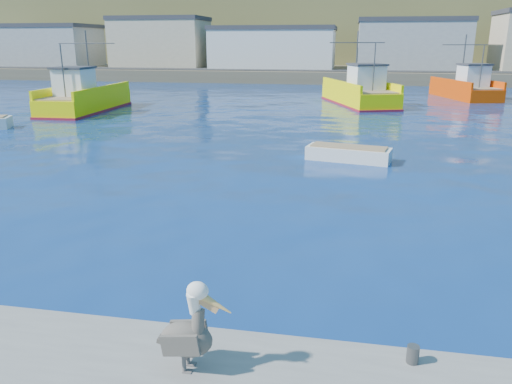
{
  "coord_description": "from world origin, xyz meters",
  "views": [
    {
      "loc": [
        1.79,
        -10.68,
        5.48
      ],
      "look_at": [
        -0.88,
        3.56,
        1.1
      ],
      "focal_mm": 35.0,
      "sensor_mm": 36.0,
      "label": 1
    }
  ],
  "objects_px": {
    "trawler_yellow_b": "(360,93)",
    "boat_orange": "(466,88)",
    "pelican": "(189,332)",
    "trawler_yellow_a": "(84,99)",
    "skiff_mid": "(348,155)"
  },
  "relations": [
    {
      "from": "trawler_yellow_b",
      "to": "skiff_mid",
      "type": "relative_size",
      "value": 2.79
    },
    {
      "from": "boat_orange",
      "to": "pelican",
      "type": "height_order",
      "value": "boat_orange"
    },
    {
      "from": "trawler_yellow_b",
      "to": "pelican",
      "type": "distance_m",
      "value": 40.19
    },
    {
      "from": "trawler_yellow_b",
      "to": "skiff_mid",
      "type": "height_order",
      "value": "trawler_yellow_b"
    },
    {
      "from": "pelican",
      "to": "trawler_yellow_b",
      "type": "bearing_deg",
      "value": 85.59
    },
    {
      "from": "skiff_mid",
      "to": "pelican",
      "type": "xyz_separation_m",
      "value": [
        -2.32,
        -17.35,
        0.88
      ]
    },
    {
      "from": "trawler_yellow_b",
      "to": "trawler_yellow_a",
      "type": "bearing_deg",
      "value": -158.42
    },
    {
      "from": "trawler_yellow_a",
      "to": "pelican",
      "type": "height_order",
      "value": "trawler_yellow_a"
    },
    {
      "from": "trawler_yellow_b",
      "to": "boat_orange",
      "type": "distance_m",
      "value": 12.77
    },
    {
      "from": "trawler_yellow_a",
      "to": "pelican",
      "type": "bearing_deg",
      "value": -58.63
    },
    {
      "from": "trawler_yellow_a",
      "to": "skiff_mid",
      "type": "distance_m",
      "value": 25.56
    },
    {
      "from": "skiff_mid",
      "to": "trawler_yellow_a",
      "type": "bearing_deg",
      "value": 146.9
    },
    {
      "from": "trawler_yellow_b",
      "to": "boat_orange",
      "type": "bearing_deg",
      "value": 34.42
    },
    {
      "from": "boat_orange",
      "to": "pelican",
      "type": "xyz_separation_m",
      "value": [
        -13.62,
        -47.28,
        0.09
      ]
    },
    {
      "from": "pelican",
      "to": "skiff_mid",
      "type": "bearing_deg",
      "value": 82.38
    }
  ]
}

